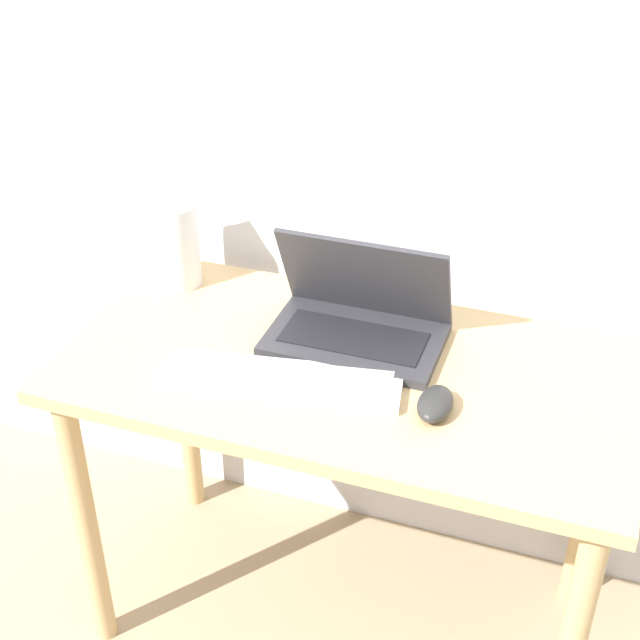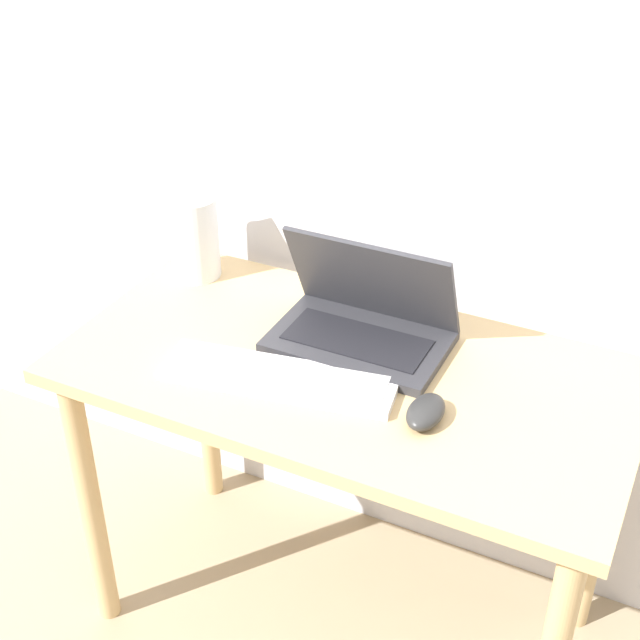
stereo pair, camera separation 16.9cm
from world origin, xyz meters
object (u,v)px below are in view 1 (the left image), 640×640
object	(u,v)px
keyboard	(283,380)
mp3_player	(313,369)
laptop	(359,317)
mouse	(435,404)
vase	(173,229)

from	to	relation	value
keyboard	mp3_player	world-z (taller)	keyboard
laptop	mp3_player	bearing A→B (deg)	-108.95
mouse	laptop	bearing A→B (deg)	137.52
laptop	mp3_player	world-z (taller)	laptop
mouse	vase	xyz separation A→B (m)	(-0.66, 0.27, 0.12)
keyboard	mouse	size ratio (longest dim) A/B	4.33
mouse	keyboard	bearing A→B (deg)	-177.22
keyboard	vase	bearing A→B (deg)	142.20
keyboard	mouse	bearing A→B (deg)	2.78
laptop	vase	bearing A→B (deg)	169.58
laptop	vase	distance (m)	0.47
laptop	keyboard	bearing A→B (deg)	-113.37
mp3_player	keyboard	bearing A→B (deg)	-122.48
mouse	vase	world-z (taller)	vase
keyboard	mouse	world-z (taller)	mouse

